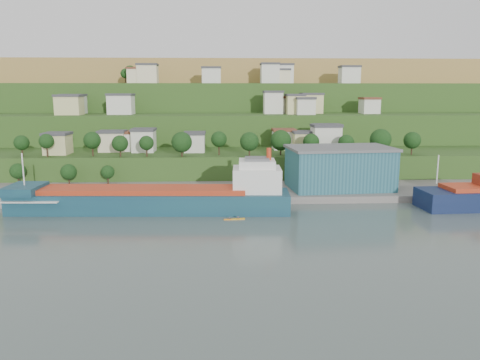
{
  "coord_description": "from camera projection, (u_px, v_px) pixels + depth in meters",
  "views": [
    {
      "loc": [
        1.72,
        -112.55,
        31.13
      ],
      "look_at": [
        7.01,
        15.0,
        7.05
      ],
      "focal_mm": 35.0,
      "sensor_mm": 36.0,
      "label": 1
    }
  ],
  "objects": [
    {
      "name": "caravan",
      "position": [
        19.0,
        192.0,
        136.0
      ],
      "size": [
        6.0,
        4.35,
        2.58
      ],
      "primitive_type": "cube",
      "rotation": [
        0.0,
        0.0,
        -0.42
      ],
      "color": "white",
      "rests_on": "pebble_beach"
    },
    {
      "name": "kayak_yellow",
      "position": [
        238.0,
        218.0,
        116.0
      ],
      "size": [
        3.49,
        1.0,
        0.86
      ],
      "rotation": [
        0.0,
        0.0,
        0.12
      ],
      "color": "orange",
      "rests_on": "ground"
    },
    {
      "name": "cargo_ship_near",
      "position": [
        160.0,
        200.0,
        123.61
      ],
      "size": [
        73.59,
        14.74,
        18.8
      ],
      "rotation": [
        0.0,
        0.0,
        -0.04
      ],
      "color": "#13344A",
      "rests_on": "ground"
    },
    {
      "name": "dinghy",
      "position": [
        70.0,
        199.0,
        131.68
      ],
      "size": [
        4.08,
        2.01,
        0.78
      ],
      "primitive_type": "cube",
      "rotation": [
        0.0,
        0.0,
        -0.14
      ],
      "color": "silver",
      "rests_on": "pebble_beach"
    },
    {
      "name": "ground",
      "position": [
        214.0,
        219.0,
        116.21
      ],
      "size": [
        500.0,
        500.0,
        0.0
      ],
      "primitive_type": "plane",
      "color": "#475651",
      "rests_on": "ground"
    },
    {
      "name": "hillside",
      "position": [
        218.0,
        144.0,
        281.82
      ],
      "size": [
        360.0,
        211.25,
        96.0
      ],
      "color": "#284719",
      "rests_on": "ground"
    },
    {
      "name": "quay",
      "position": [
        280.0,
        194.0,
        144.51
      ],
      "size": [
        220.0,
        26.0,
        4.0
      ],
      "primitive_type": "cube",
      "color": "slate",
      "rests_on": "ground"
    },
    {
      "name": "warehouse",
      "position": [
        339.0,
        167.0,
        142.84
      ],
      "size": [
        32.57,
        21.69,
        12.8
      ],
      "rotation": [
        0.0,
        0.0,
        0.09
      ],
      "color": "#1E4E5C",
      "rests_on": "quay"
    },
    {
      "name": "pebble_beach",
      "position": [
        26.0,
        201.0,
        135.57
      ],
      "size": [
        40.0,
        18.0,
        2.4
      ],
      "primitive_type": "cube",
      "color": "slate",
      "rests_on": "ground"
    },
    {
      "name": "kayak_orange",
      "position": [
        230.0,
        219.0,
        115.72
      ],
      "size": [
        2.88,
        0.8,
        0.71
      ],
      "rotation": [
        0.0,
        0.0,
        0.11
      ],
      "color": "orange",
      "rests_on": "ground"
    }
  ]
}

